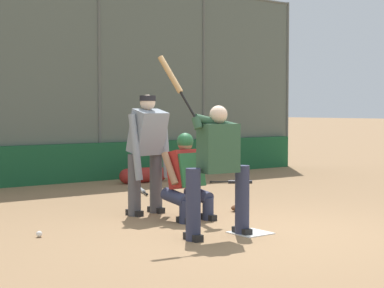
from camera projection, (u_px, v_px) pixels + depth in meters
ground_plane at (250, 233)px, 7.79m from camera, size 160.00×160.00×0.00m
home_plate_marker at (250, 233)px, 7.79m from camera, size 0.43×0.43×0.01m
backstop_fence at (37, 72)px, 12.76m from camera, size 14.10×0.08×4.31m
padding_wall at (40, 165)px, 12.78m from camera, size 13.74×0.18×0.80m
batter_at_plate at (217, 166)px, 7.51m from camera, size 0.97×0.69×2.14m
catcher_behind_plate at (189, 175)px, 8.69m from camera, size 0.63×0.74×1.19m
umpire_home at (147, 150)px, 9.14m from camera, size 0.69×0.47×1.71m
spare_bat_near_backstop at (143, 191)px, 11.59m from camera, size 0.36×0.75×0.07m
spare_bat_by_padding at (237, 182)px, 13.02m from camera, size 0.73×0.54×0.07m
fielding_glove_on_dirt at (239, 208)px, 9.48m from camera, size 0.29×0.22×0.10m
baseball_loose at (39, 234)px, 7.56m from camera, size 0.07×0.07×0.07m
equipment_bag_dugout_side at (143, 175)px, 13.17m from camera, size 1.10×0.31×0.31m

